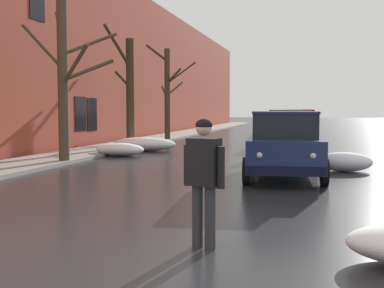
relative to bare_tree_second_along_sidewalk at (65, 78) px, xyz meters
name	(u,v)px	position (x,y,z in m)	size (l,w,h in m)	color
ground_plane	(37,262)	(4.95, -10.15, -2.93)	(200.00, 200.00, 0.00)	#232326
left_sidewalk_slab	(124,145)	(-1.00, 7.85, -2.87)	(2.44, 80.00, 0.12)	gray
brick_townhouse_facade	(90,56)	(-2.72, 7.84, 1.59)	(0.63, 80.00, 9.03)	brown
snow_bank_near_corner_left	(120,150)	(0.70, 3.12, -2.67)	(2.00, 1.06, 0.52)	white
snow_bank_mid_block_left	(144,144)	(0.86, 5.60, -2.62)	(2.90, 1.28, 0.63)	white
snow_bank_near_corner_right	(345,162)	(9.14, 0.12, -2.64)	(1.64, 0.92, 0.58)	white
bare_tree_second_along_sidewalk	(65,78)	(0.00, 0.00, 0.00)	(2.65, 2.09, 5.57)	#4C3D2D
bare_tree_mid_block	(129,89)	(-0.12, 6.36, -0.16)	(1.50, 3.09, 5.54)	#382B1E
bare_tree_far_down_block	(168,92)	(-0.05, 12.35, -0.08)	(2.93, 2.47, 5.53)	#423323
suv_darkblue_approaching_near_lane	(284,141)	(7.44, -1.59, -1.94)	(2.37, 4.91, 1.82)	navy
sedan_green_parked_kerbside_close	(288,137)	(7.19, 4.70, -2.17)	(2.22, 4.09, 1.42)	#1E5633
suv_black_parked_kerbside_mid	(286,126)	(6.81, 10.56, -1.94)	(2.07, 4.87, 1.82)	black
suv_maroon_parked_far_down_block	(299,123)	(7.27, 16.39, -1.94)	(2.30, 4.87, 1.82)	maroon
sedan_white_queued_behind_truck	(304,124)	(7.40, 22.94, -2.17)	(1.95, 3.98, 1.42)	silver
sedan_grey_at_far_intersection	(302,122)	(7.12, 28.58, -2.17)	(2.05, 3.91, 1.42)	slate
pedestrian_with_coffee	(204,173)	(6.83, -9.04, -1.89)	(0.63, 0.38, 1.76)	#2D2D33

